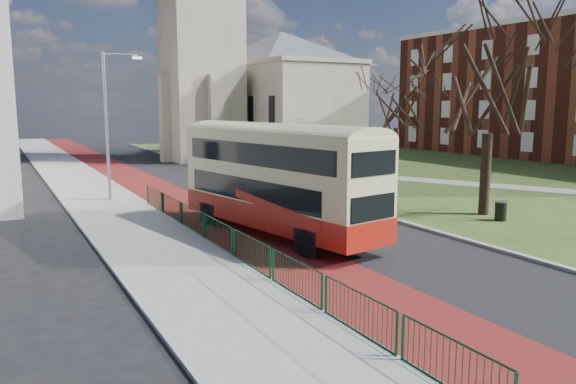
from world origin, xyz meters
TOP-DOWN VIEW (x-y plane):
  - ground at (0.00, 0.00)m, footprint 160.00×160.00m
  - road_carriageway at (1.50, 20.00)m, footprint 9.00×120.00m
  - bus_lane at (-1.20, 20.00)m, footprint 3.40×120.00m
  - pavement_west at (-5.00, 20.00)m, footprint 4.00×120.00m
  - kerb_west at (-3.00, 20.00)m, footprint 0.25×120.00m
  - kerb_east at (6.10, 22.00)m, footprint 0.25×80.00m
  - grass_green at (26.00, 22.00)m, footprint 40.00×80.00m
  - footpath at (20.00, 10.00)m, footprint 18.84×32.82m
  - pedestrian_railing at (-2.95, 4.00)m, footprint 0.07×24.00m
  - gothic_church at (12.56, 38.00)m, footprint 16.38×18.00m
  - streetlamp at (-4.35, 18.00)m, footprint 2.13×0.18m
  - bus at (0.00, 6.37)m, footprint 4.34×10.83m
  - winter_tree_near at (10.89, 5.55)m, footprint 8.30×8.30m
  - winter_tree_far at (19.33, 22.88)m, footprint 7.68×7.68m
  - litter_bin at (10.40, 4.08)m, footprint 0.75×0.75m

SIDE VIEW (x-z plane):
  - ground at x=0.00m, z-range 0.00..0.00m
  - road_carriageway at x=1.50m, z-range 0.00..0.01m
  - bus_lane at x=-1.20m, z-range 0.00..0.01m
  - grass_green at x=26.00m, z-range 0.00..0.04m
  - footpath at x=20.00m, z-range 0.04..0.07m
  - pavement_west at x=-5.00m, z-range 0.00..0.12m
  - kerb_west at x=-3.00m, z-range 0.00..0.13m
  - kerb_east at x=6.10m, z-range 0.00..0.13m
  - litter_bin at x=10.40m, z-range 0.04..0.96m
  - pedestrian_railing at x=-2.95m, z-range -0.01..1.11m
  - bus at x=0.00m, z-range 0.31..4.73m
  - streetlamp at x=-4.35m, z-range 0.59..8.59m
  - winter_tree_far at x=19.33m, z-range 1.73..10.48m
  - winter_tree_near at x=10.89m, z-range 1.99..12.10m
  - gothic_church at x=12.56m, z-range -6.87..33.13m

